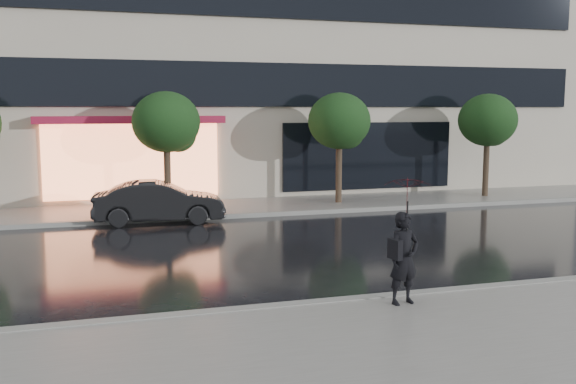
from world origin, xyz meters
name	(u,v)px	position (x,y,z in m)	size (l,w,h in m)	color
ground	(381,286)	(0.00, 0.00, 0.00)	(120.00, 120.00, 0.00)	black
sidewalk_near	(476,340)	(0.00, -3.25, 0.06)	(60.00, 4.50, 0.12)	slate
sidewalk_far	(255,206)	(0.00, 10.25, 0.06)	(60.00, 3.50, 0.12)	slate
curb_near	(405,297)	(0.00, -1.00, 0.07)	(60.00, 0.25, 0.14)	gray
curb_far	(268,214)	(0.00, 8.50, 0.07)	(60.00, 0.25, 0.14)	gray
bg_building_right	(550,44)	(26.00, 28.00, 8.00)	(12.00, 12.00, 16.00)	#4C4C54
tree_mid_west	(168,124)	(-2.94, 10.03, 2.92)	(2.20, 2.20, 3.99)	#33261C
tree_mid_east	(341,123)	(3.06, 10.03, 2.92)	(2.20, 2.20, 3.99)	#33261C
tree_far_east	(489,122)	(9.06, 10.03, 2.92)	(2.20, 2.20, 3.99)	#33261C
parked_car	(159,202)	(-3.46, 8.25, 0.64)	(1.35, 3.88, 1.28)	black
pedestrian_with_umbrella	(406,223)	(-0.26, -1.50, 1.51)	(0.96, 0.98, 2.17)	black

